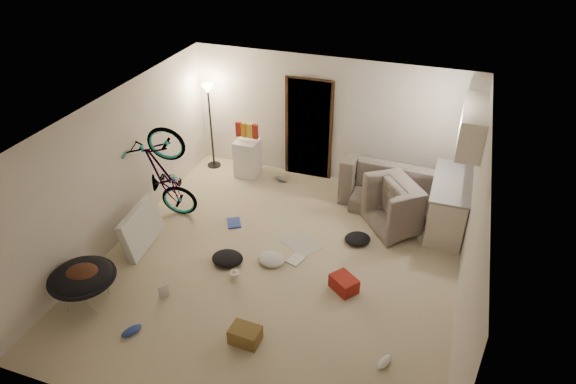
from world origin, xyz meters
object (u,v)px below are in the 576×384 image
(floor_lamp, at_px, (209,108))
(sofa, at_px, (405,189))
(drink_case_b, at_px, (344,284))
(saucer_chair, at_px, (83,282))
(drink_case_a, at_px, (245,335))
(mini_fridge, at_px, (248,158))
(kitchen_counter, at_px, (448,205))
(tv_box, at_px, (141,228))
(juicer, at_px, (235,275))
(bicycle, at_px, (167,194))
(armchair, at_px, (409,209))

(floor_lamp, distance_m, sofa, 4.15)
(sofa, xyz_separation_m, drink_case_b, (-0.49, -2.63, -0.22))
(saucer_chair, relative_size, drink_case_a, 2.36)
(sofa, height_order, mini_fridge, mini_fridge)
(kitchen_counter, relative_size, tv_box, 1.43)
(sofa, bearing_deg, drink_case_b, 82.97)
(drink_case_b, bearing_deg, drink_case_a, -88.35)
(kitchen_counter, relative_size, drink_case_b, 3.81)
(saucer_chair, bearing_deg, drink_case_b, 23.50)
(sofa, relative_size, juicer, 10.23)
(kitchen_counter, height_order, drink_case_b, kitchen_counter)
(bicycle, bearing_deg, drink_case_b, -112.39)
(sofa, relative_size, tv_box, 2.19)
(tv_box, bearing_deg, saucer_chair, -95.63)
(juicer, bearing_deg, kitchen_counter, 40.78)
(sofa, height_order, drink_case_b, sofa)
(tv_box, height_order, drink_case_a, tv_box)
(floor_lamp, height_order, drink_case_a, floor_lamp)
(bicycle, height_order, tv_box, bicycle)
(kitchen_counter, bearing_deg, bicycle, -163.97)
(kitchen_counter, distance_m, sofa, 0.93)
(mini_fridge, distance_m, saucer_chair, 4.29)
(floor_lamp, bearing_deg, mini_fridge, -6.86)
(mini_fridge, bearing_deg, armchair, -12.00)
(floor_lamp, height_order, armchair, floor_lamp)
(kitchen_counter, distance_m, juicer, 3.87)
(sofa, distance_m, armchair, 0.65)
(bicycle, height_order, mini_fridge, bicycle)
(drink_case_a, distance_m, juicer, 1.24)
(floor_lamp, distance_m, bicycle, 2.17)
(sofa, height_order, saucer_chair, same)
(saucer_chair, distance_m, juicer, 2.17)
(mini_fridge, relative_size, tv_box, 0.73)
(armchair, bearing_deg, saucer_chair, 93.29)
(bicycle, height_order, drink_case_a, bicycle)
(floor_lamp, bearing_deg, sofa, -2.84)
(tv_box, distance_m, juicer, 1.85)
(floor_lamp, bearing_deg, kitchen_counter, -7.66)
(armchair, height_order, drink_case_a, armchair)
(sofa, bearing_deg, bicycle, 28.32)
(sofa, xyz_separation_m, saucer_chair, (-3.93, -4.12, 0.06))
(tv_box, bearing_deg, juicer, -15.06)
(sofa, distance_m, tv_box, 4.75)
(kitchen_counter, relative_size, saucer_chair, 1.59)
(drink_case_a, bearing_deg, kitchen_counter, 60.15)
(sofa, distance_m, bicycle, 4.33)
(sofa, height_order, drink_case_a, sofa)
(floor_lamp, height_order, mini_fridge, floor_lamp)
(kitchen_counter, bearing_deg, armchair, -164.02)
(armchair, distance_m, tv_box, 4.58)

